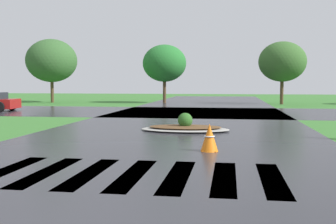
{
  "coord_description": "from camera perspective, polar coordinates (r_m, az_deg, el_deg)",
  "views": [
    {
      "loc": [
        1.89,
        -3.93,
        1.84
      ],
      "look_at": [
        0.03,
        8.44,
        0.93
      ],
      "focal_mm": 44.05,
      "sensor_mm": 36.0,
      "label": 1
    }
  ],
  "objects": [
    {
      "name": "asphalt_roadway",
      "position": [
        14.18,
        0.82,
        -3.27
      ],
      "size": [
        10.23,
        80.0,
        0.01
      ],
      "primitive_type": "cube",
      "color": "#2B2B30",
      "rests_on": "ground"
    },
    {
      "name": "median_island",
      "position": [
        15.59,
        2.39,
        -2.13
      ],
      "size": [
        3.34,
        1.88,
        0.68
      ],
      "color": "#9E9B93",
      "rests_on": "ground"
    },
    {
      "name": "crosswalk_stripes",
      "position": [
        8.32,
        -4.84,
        -8.59
      ],
      "size": [
        5.85,
        2.94,
        0.01
      ],
      "color": "white",
      "rests_on": "ground"
    },
    {
      "name": "background_treeline",
      "position": [
        35.88,
        -1.71,
        6.92
      ],
      "size": [
        42.43,
        4.82,
        5.68
      ],
      "color": "#4C3823",
      "rests_on": "ground"
    },
    {
      "name": "traffic_cone",
      "position": [
        10.99,
        5.75,
        -3.59
      ],
      "size": [
        0.47,
        0.47,
        0.74
      ],
      "color": "orange",
      "rests_on": "ground"
    },
    {
      "name": "asphalt_cross_road",
      "position": [
        25.25,
        4.23,
        -0.02
      ],
      "size": [
        90.0,
        9.21,
        0.01
      ],
      "primitive_type": "cube",
      "color": "#2B2B30",
      "rests_on": "ground"
    }
  ]
}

